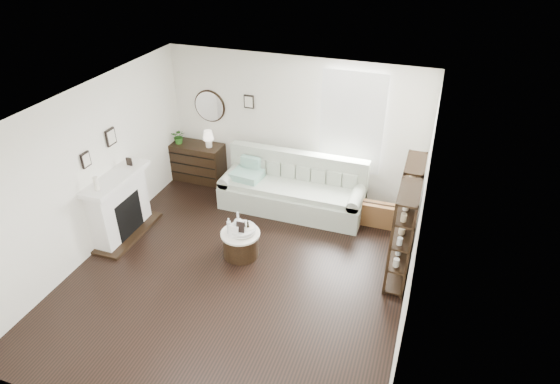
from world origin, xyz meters
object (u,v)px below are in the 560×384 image
at_px(dresser, 196,161).
at_px(drum_table, 241,244).
at_px(sofa, 293,191).
at_px(pedestal_table, 242,230).

height_order(dresser, drum_table, dresser).
height_order(sofa, drum_table, sofa).
xyz_separation_m(dresser, pedestal_table, (1.92, -2.02, 0.10)).
xyz_separation_m(drum_table, pedestal_table, (0.03, 0.02, 0.27)).
bearing_deg(sofa, dresser, 170.24).
distance_m(sofa, dresser, 2.29).
relative_size(sofa, dresser, 2.25).
relative_size(drum_table, pedestal_table, 1.18).
relative_size(sofa, pedestal_table, 4.97).
distance_m(drum_table, pedestal_table, 0.27).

